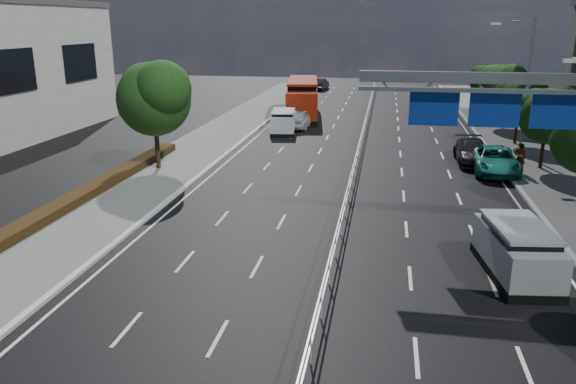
# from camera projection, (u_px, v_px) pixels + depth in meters

# --- Properties ---
(ground) EXTENTS (160.00, 160.00, 0.00)m
(ground) POSITION_uv_depth(u_px,v_px,m) (314.00, 347.00, 15.70)
(ground) COLOR black
(ground) RESTS_ON ground
(kerb_near) EXTENTS (0.25, 140.00, 0.15)m
(kerb_near) POSITION_uv_depth(u_px,v_px,m) (23.00, 317.00, 17.16)
(kerb_near) COLOR silver
(kerb_near) RESTS_ON ground
(median_fence) EXTENTS (0.05, 85.00, 1.02)m
(median_fence) POSITION_uv_depth(u_px,v_px,m) (358.00, 153.00, 36.76)
(median_fence) COLOR silver
(median_fence) RESTS_ON ground
(hedge_near) EXTENTS (1.00, 36.00, 0.44)m
(hedge_near) POSITION_uv_depth(u_px,v_px,m) (2.00, 240.00, 22.50)
(hedge_near) COLOR black
(hedge_near) RESTS_ON sidewalk_near
(overhead_gantry) EXTENTS (10.24, 0.38, 7.45)m
(overhead_gantry) POSITION_uv_depth(u_px,v_px,m) (515.00, 104.00, 22.45)
(overhead_gantry) COLOR gray
(overhead_gantry) RESTS_ON ground
(streetlight_far) EXTENTS (2.78, 2.40, 9.00)m
(streetlight_far) POSITION_uv_depth(u_px,v_px,m) (523.00, 78.00, 36.98)
(streetlight_far) COLOR gray
(streetlight_far) RESTS_ON ground
(near_tree_back) EXTENTS (4.84, 4.51, 6.69)m
(near_tree_back) POSITION_uv_depth(u_px,v_px,m) (154.00, 95.00, 33.28)
(near_tree_back) COLOR black
(near_tree_back) RESTS_ON ground
(far_tree_e) EXTENTS (3.63, 3.38, 5.13)m
(far_tree_e) POSITION_uv_depth(u_px,v_px,m) (548.00, 113.00, 33.55)
(far_tree_e) COLOR black
(far_tree_e) RESTS_ON ground
(far_tree_f) EXTENTS (3.52, 3.28, 5.02)m
(far_tree_f) POSITION_uv_depth(u_px,v_px,m) (521.00, 98.00, 40.64)
(far_tree_f) COLOR black
(far_tree_f) RESTS_ON ground
(far_tree_g) EXTENTS (3.96, 3.69, 5.45)m
(far_tree_g) POSITION_uv_depth(u_px,v_px,m) (502.00, 84.00, 47.63)
(far_tree_g) COLOR black
(far_tree_g) RESTS_ON ground
(far_tree_h) EXTENTS (3.41, 3.18, 4.91)m
(far_tree_h) POSITION_uv_depth(u_px,v_px,m) (487.00, 79.00, 54.80)
(far_tree_h) COLOR black
(far_tree_h) RESTS_ON ground
(white_minivan) EXTENTS (2.37, 4.53, 1.89)m
(white_minivan) POSITION_uv_depth(u_px,v_px,m) (283.00, 122.00, 45.95)
(white_minivan) COLOR black
(white_minivan) RESTS_ON ground
(red_bus) EXTENTS (4.34, 12.16, 3.55)m
(red_bus) POSITION_uv_depth(u_px,v_px,m) (303.00, 97.00, 53.72)
(red_bus) COLOR black
(red_bus) RESTS_ON ground
(near_car_silver) EXTENTS (2.42, 4.91, 1.61)m
(near_car_silver) POSITION_uv_depth(u_px,v_px,m) (300.00, 119.00, 48.24)
(near_car_silver) COLOR silver
(near_car_silver) RESTS_ON ground
(near_car_dark) EXTENTS (2.08, 4.75, 1.52)m
(near_car_dark) POSITION_uv_depth(u_px,v_px,m) (320.00, 84.00, 75.87)
(near_car_dark) COLOR black
(near_car_dark) RESTS_ON ground
(silver_minivan) EXTENTS (2.51, 4.80, 1.91)m
(silver_minivan) POSITION_uv_depth(u_px,v_px,m) (517.00, 250.00, 19.96)
(silver_minivan) COLOR black
(silver_minivan) RESTS_ON ground
(parked_car_teal) EXTENTS (2.71, 5.58, 1.53)m
(parked_car_teal) POSITION_uv_depth(u_px,v_px,m) (495.00, 160.00, 33.85)
(parked_car_teal) COLOR #1B7C6C
(parked_car_teal) RESTS_ON ground
(parked_car_dark) EXTENTS (2.06, 5.05, 1.46)m
(parked_car_dark) POSITION_uv_depth(u_px,v_px,m) (473.00, 152.00, 36.16)
(parked_car_dark) COLOR black
(parked_car_dark) RESTS_ON ground
(pedestrian_a) EXTENTS (0.66, 0.44, 1.80)m
(pedestrian_a) POSITION_uv_depth(u_px,v_px,m) (520.00, 158.00, 33.14)
(pedestrian_a) COLOR gray
(pedestrian_a) RESTS_ON sidewalk_far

